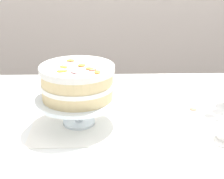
{
  "coord_description": "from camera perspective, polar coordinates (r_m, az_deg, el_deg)",
  "views": [
    {
      "loc": [
        -0.11,
        -1.09,
        1.29
      ],
      "look_at": [
        -0.08,
        -0.01,
        0.86
      ],
      "focal_mm": 54.52,
      "sensor_mm": 36.0,
      "label": 1
    }
  ],
  "objects": [
    {
      "name": "layer_cake",
      "position": [
        1.13,
        -5.82,
        1.32
      ],
      "size": [
        0.25,
        0.25,
        0.12
      ],
      "color": "beige",
      "rests_on": "cake_stand"
    },
    {
      "name": "dining_table",
      "position": [
        1.25,
        3.59,
        -9.1
      ],
      "size": [
        1.4,
        1.0,
        0.74
      ],
      "color": "white",
      "rests_on": "ground"
    },
    {
      "name": "cake_stand",
      "position": [
        1.16,
        -5.68,
        -2.12
      ],
      "size": [
        0.29,
        0.29,
        0.1
      ],
      "color": "silver",
      "rests_on": "linen_napkin"
    },
    {
      "name": "linen_napkin",
      "position": [
        1.19,
        -5.54,
        -5.71
      ],
      "size": [
        0.32,
        0.32,
        0.0
      ],
      "primitive_type": "cube",
      "rotation": [
        0.0,
        0.0,
        0.01
      ],
      "color": "white",
      "rests_on": "dining_table"
    },
    {
      "name": "loose_petal_2",
      "position": [
        1.33,
        13.45,
        -3.26
      ],
      "size": [
        0.04,
        0.04,
        0.0
      ],
      "primitive_type": "ellipsoid",
      "rotation": [
        0.0,
        0.0,
        2.12
      ],
      "color": "#E56B51",
      "rests_on": "dining_table"
    }
  ]
}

